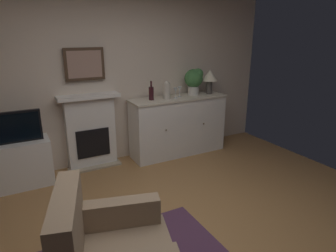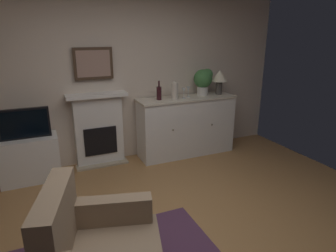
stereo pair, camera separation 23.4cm
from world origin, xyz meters
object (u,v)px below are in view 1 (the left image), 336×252
fireplace_unit (91,131)px  vase_decorative (167,90)px  table_lamp (210,77)px  wine_glass_center (180,89)px  sideboard_cabinet (178,126)px  tv_cabinet (21,164)px  tv_set (15,127)px  wine_bottle (151,93)px  framed_picture (85,64)px  wine_glass_left (176,90)px  potted_plant_small (194,79)px

fireplace_unit → vase_decorative: 1.29m
fireplace_unit → table_lamp: bearing=-5.1°
fireplace_unit → wine_glass_center: 1.52m
sideboard_cabinet → tv_cabinet: sideboard_cabinet is taller
table_lamp → tv_set: (-2.95, -0.01, -0.42)m
wine_bottle → sideboard_cabinet: bearing=-1.4°
wine_glass_center → framed_picture: bearing=171.7°
fireplace_unit → framed_picture: 0.97m
fireplace_unit → tv_cabinet: (-0.97, -0.16, -0.24)m
tv_cabinet → sideboard_cabinet: bearing=-0.4°
sideboard_cabinet → wine_glass_center: size_ratio=9.67×
wine_bottle → wine_glass_left: bearing=-8.6°
framed_picture → wine_glass_left: size_ratio=3.33×
wine_glass_center → tv_cabinet: bearing=-180.0°
sideboard_cabinet → wine_bottle: size_ratio=5.50×
sideboard_cabinet → wine_glass_left: wine_glass_left is taller
tv_set → potted_plant_small: (2.68, 0.05, 0.40)m
tv_set → vase_decorative: bearing=-1.1°
tv_set → table_lamp: bearing=0.2°
table_lamp → sideboard_cabinet: bearing=-180.0°
fireplace_unit → framed_picture: framed_picture is taller
wine_bottle → wine_glass_left: size_ratio=1.76×
wine_bottle → table_lamp: bearing=-0.6°
sideboard_cabinet → tv_cabinet: (-2.36, 0.02, -0.17)m
framed_picture → sideboard_cabinet: (1.38, -0.22, -1.04)m
table_lamp → potted_plant_small: bearing=170.6°
wine_glass_left → tv_cabinet: 2.41m
framed_picture → wine_glass_left: 1.40m
fireplace_unit → potted_plant_small: size_ratio=2.56×
framed_picture → table_lamp: framed_picture is taller
wine_glass_left → wine_glass_center: same height
table_lamp → vase_decorative: 0.84m
wine_glass_left → vase_decorative: 0.16m
wine_glass_left → potted_plant_small: (0.40, 0.09, 0.13)m
wine_bottle → potted_plant_small: size_ratio=0.67×
table_lamp → framed_picture: bearing=173.6°
wine_glass_center → potted_plant_small: 0.32m
vase_decorative → tv_cabinet: 2.27m
table_lamp → wine_glass_center: size_ratio=2.42×
wine_bottle → potted_plant_small: (0.79, 0.03, 0.15)m
wine_glass_center → sideboard_cabinet: bearing=-154.4°
wine_glass_left → vase_decorative: bearing=-179.0°
wine_glass_center → wine_bottle: bearing=-179.6°
sideboard_cabinet → table_lamp: 0.96m
framed_picture → tv_cabinet: bearing=-168.0°
sideboard_cabinet → vase_decorative: 0.66m
sideboard_cabinet → framed_picture: bearing=170.9°
wine_glass_center → tv_set: size_ratio=0.27×
tv_cabinet → wine_glass_left: bearing=-1.6°
potted_plant_small → fireplace_unit: bearing=175.6°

